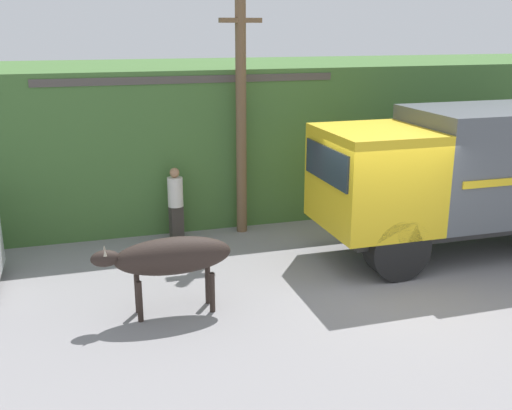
{
  "coord_description": "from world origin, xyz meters",
  "views": [
    {
      "loc": [
        -5.25,
        -8.98,
        4.5
      ],
      "look_at": [
        -2.36,
        0.52,
        1.55
      ],
      "focal_mm": 42.0,
      "sensor_mm": 36.0,
      "label": 1
    }
  ],
  "objects_px": {
    "pedestrian_on_hill": "(176,200)",
    "brown_cow": "(171,257)",
    "utility_pole": "(241,111)",
    "cargo_truck": "(479,171)"
  },
  "relations": [
    {
      "from": "cargo_truck",
      "to": "pedestrian_on_hill",
      "type": "xyz_separation_m",
      "value": [
        -5.8,
        2.52,
        -0.84
      ]
    },
    {
      "from": "cargo_truck",
      "to": "brown_cow",
      "type": "bearing_deg",
      "value": -168.1
    },
    {
      "from": "cargo_truck",
      "to": "pedestrian_on_hill",
      "type": "distance_m",
      "value": 6.38
    },
    {
      "from": "cargo_truck",
      "to": "utility_pole",
      "type": "distance_m",
      "value": 5.11
    },
    {
      "from": "pedestrian_on_hill",
      "to": "utility_pole",
      "type": "bearing_deg",
      "value": 169.74
    },
    {
      "from": "pedestrian_on_hill",
      "to": "brown_cow",
      "type": "bearing_deg",
      "value": 66.69
    },
    {
      "from": "brown_cow",
      "to": "pedestrian_on_hill",
      "type": "xyz_separation_m",
      "value": [
        0.68,
        3.57,
        -0.09
      ]
    },
    {
      "from": "brown_cow",
      "to": "utility_pole",
      "type": "distance_m",
      "value": 4.6
    },
    {
      "from": "brown_cow",
      "to": "utility_pole",
      "type": "height_order",
      "value": "utility_pole"
    },
    {
      "from": "cargo_truck",
      "to": "utility_pole",
      "type": "bearing_deg",
      "value": 151.66
    }
  ]
}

